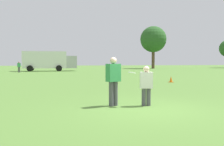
{
  "coord_description": "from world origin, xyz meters",
  "views": [
    {
      "loc": [
        -2.68,
        -7.74,
        1.6
      ],
      "look_at": [
        -0.57,
        3.02,
        1.08
      ],
      "focal_mm": 39.56,
      "sensor_mm": 36.0,
      "label": 1
    }
  ],
  "objects_px": {
    "bystander_field_marshal": "(19,66)",
    "player_defender": "(146,84)",
    "player_thrower": "(113,78)",
    "traffic_cone": "(171,79)",
    "box_truck": "(49,60)",
    "frisbee": "(132,73)"
  },
  "relations": [
    {
      "from": "player_thrower",
      "to": "bystander_field_marshal",
      "type": "bearing_deg",
      "value": 105.76
    },
    {
      "from": "traffic_cone",
      "to": "player_defender",
      "type": "bearing_deg",
      "value": -119.35
    },
    {
      "from": "player_thrower",
      "to": "bystander_field_marshal",
      "type": "distance_m",
      "value": 29.52
    },
    {
      "from": "frisbee",
      "to": "bystander_field_marshal",
      "type": "xyz_separation_m",
      "value": [
        -8.67,
        28.56,
        -0.33
      ]
    },
    {
      "from": "box_truck",
      "to": "frisbee",
      "type": "bearing_deg",
      "value": -81.74
    },
    {
      "from": "player_thrower",
      "to": "player_defender",
      "type": "distance_m",
      "value": 1.2
    },
    {
      "from": "player_thrower",
      "to": "traffic_cone",
      "type": "bearing_deg",
      "value": 54.78
    },
    {
      "from": "bystander_field_marshal",
      "to": "box_truck",
      "type": "bearing_deg",
      "value": 48.6
    },
    {
      "from": "frisbee",
      "to": "bystander_field_marshal",
      "type": "distance_m",
      "value": 29.85
    },
    {
      "from": "player_defender",
      "to": "frisbee",
      "type": "xyz_separation_m",
      "value": [
        -0.52,
        0.05,
        0.4
      ]
    },
    {
      "from": "player_thrower",
      "to": "player_defender",
      "type": "relative_size",
      "value": 1.22
    },
    {
      "from": "frisbee",
      "to": "traffic_cone",
      "type": "height_order",
      "value": "frisbee"
    },
    {
      "from": "frisbee",
      "to": "box_truck",
      "type": "xyz_separation_m",
      "value": [
        -4.79,
        32.96,
        0.55
      ]
    },
    {
      "from": "frisbee",
      "to": "player_thrower",
      "type": "bearing_deg",
      "value": 167.04
    },
    {
      "from": "traffic_cone",
      "to": "box_truck",
      "type": "xyz_separation_m",
      "value": [
        -10.42,
        23.92,
        1.52
      ]
    },
    {
      "from": "player_thrower",
      "to": "traffic_cone",
      "type": "distance_m",
      "value": 10.92
    },
    {
      "from": "player_thrower",
      "to": "box_truck",
      "type": "distance_m",
      "value": 33.08
    },
    {
      "from": "box_truck",
      "to": "player_thrower",
      "type": "bearing_deg",
      "value": -82.81
    },
    {
      "from": "frisbee",
      "to": "box_truck",
      "type": "height_order",
      "value": "box_truck"
    },
    {
      "from": "player_thrower",
      "to": "box_truck",
      "type": "xyz_separation_m",
      "value": [
        -4.14,
        32.81,
        0.77
      ]
    },
    {
      "from": "bystander_field_marshal",
      "to": "player_defender",
      "type": "bearing_deg",
      "value": -72.2
    },
    {
      "from": "player_defender",
      "to": "frisbee",
      "type": "relative_size",
      "value": 5.28
    }
  ]
}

